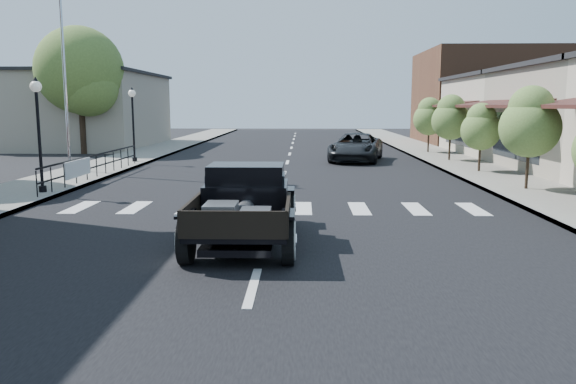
{
  "coord_description": "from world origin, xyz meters",
  "views": [
    {
      "loc": [
        0.8,
        -11.67,
        2.92
      ],
      "look_at": [
        0.47,
        0.7,
        1.0
      ],
      "focal_mm": 35.0,
      "sensor_mm": 36.0,
      "label": 1
    }
  ],
  "objects": [
    {
      "name": "ground",
      "position": [
        0.0,
        0.0,
        0.0
      ],
      "size": [
        120.0,
        120.0,
        0.0
      ],
      "primitive_type": "plane",
      "color": "black",
      "rests_on": "ground"
    },
    {
      "name": "road",
      "position": [
        0.0,
        15.0,
        0.01
      ],
      "size": [
        14.0,
        80.0,
        0.02
      ],
      "primitive_type": "cube",
      "color": "black",
      "rests_on": "ground"
    },
    {
      "name": "road_markings",
      "position": [
        0.0,
        10.0,
        0.0
      ],
      "size": [
        12.0,
        60.0,
        0.06
      ],
      "primitive_type": null,
      "color": "silver",
      "rests_on": "ground"
    },
    {
      "name": "sidewalk_left",
      "position": [
        -8.5,
        15.0,
        0.07
      ],
      "size": [
        3.0,
        80.0,
        0.15
      ],
      "primitive_type": "cube",
      "color": "gray",
      "rests_on": "ground"
    },
    {
      "name": "sidewalk_right",
      "position": [
        8.5,
        15.0,
        0.07
      ],
      "size": [
        3.0,
        80.0,
        0.15
      ],
      "primitive_type": "cube",
      "color": "gray",
      "rests_on": "ground"
    },
    {
      "name": "low_building_left",
      "position": [
        -15.0,
        28.0,
        2.5
      ],
      "size": [
        10.0,
        12.0,
        5.0
      ],
      "primitive_type": "cube",
      "color": "gray",
      "rests_on": "ground"
    },
    {
      "name": "storefront_far",
      "position": [
        15.0,
        22.0,
        2.25
      ],
      "size": [
        10.0,
        9.0,
        4.5
      ],
      "primitive_type": "cube",
      "color": "beige",
      "rests_on": "ground"
    },
    {
      "name": "far_building_right",
      "position": [
        15.5,
        32.0,
        3.5
      ],
      "size": [
        11.0,
        10.0,
        7.0
      ],
      "primitive_type": "cube",
      "color": "brown",
      "rests_on": "ground"
    },
    {
      "name": "railing",
      "position": [
        -7.3,
        10.0,
        0.65
      ],
      "size": [
        0.08,
        10.0,
        1.0
      ],
      "primitive_type": null,
      "color": "black",
      "rests_on": "sidewalk_left"
    },
    {
      "name": "banner",
      "position": [
        -7.22,
        8.0,
        0.45
      ],
      "size": [
        0.04,
        2.2,
        0.6
      ],
      "primitive_type": null,
      "color": "silver",
      "rests_on": "sidewalk_left"
    },
    {
      "name": "lamp_post_b",
      "position": [
        -7.6,
        6.0,
        1.98
      ],
      "size": [
        0.36,
        0.36,
        3.65
      ],
      "primitive_type": null,
      "color": "black",
      "rests_on": "sidewalk_left"
    },
    {
      "name": "lamp_post_c",
      "position": [
        -7.6,
        16.0,
        1.98
      ],
      "size": [
        0.36,
        0.36,
        3.65
      ],
      "primitive_type": null,
      "color": "black",
      "rests_on": "sidewalk_left"
    },
    {
      "name": "flagpole",
      "position": [
        -9.2,
        12.0,
        5.84
      ],
      "size": [
        0.12,
        0.12,
        11.38
      ],
      "primitive_type": "cylinder",
      "color": "silver",
      "rests_on": "sidewalk_left"
    },
    {
      "name": "big_tree_far",
      "position": [
        -12.5,
        22.0,
        3.78
      ],
      "size": [
        5.15,
        5.15,
        7.56
      ],
      "primitive_type": null,
      "color": "#506B2E",
      "rests_on": "ground"
    },
    {
      "name": "small_tree_b",
      "position": [
        8.3,
        7.17,
        1.79
      ],
      "size": [
        1.97,
        1.97,
        3.29
      ],
      "primitive_type": null,
      "color": "#567435",
      "rests_on": "sidewalk_right"
    },
    {
      "name": "small_tree_c",
      "position": [
        8.3,
        12.29,
        1.53
      ],
      "size": [
        1.66,
        1.66,
        2.77
      ],
      "primitive_type": null,
      "color": "#567435",
      "rests_on": "sidewalk_right"
    },
    {
      "name": "small_tree_d",
      "position": [
        8.3,
        17.22,
        1.75
      ],
      "size": [
        1.92,
        1.92,
        3.2
      ],
      "primitive_type": null,
      "color": "#567435",
      "rests_on": "sidewalk_right"
    },
    {
      "name": "small_tree_e",
      "position": [
        8.3,
        22.15,
        1.71
      ],
      "size": [
        1.87,
        1.87,
        3.12
      ],
      "primitive_type": null,
      "color": "#567435",
      "rests_on": "sidewalk_right"
    },
    {
      "name": "hotrod_pickup",
      "position": [
        -0.41,
        0.04,
        0.85
      ],
      "size": [
        2.32,
        4.93,
        1.7
      ],
      "primitive_type": null,
      "rotation": [
        0.0,
        0.0,
        0.0
      ],
      "color": "black",
      "rests_on": "ground"
    },
    {
      "name": "second_car",
      "position": [
        3.59,
        17.82,
        0.73
      ],
      "size": [
        3.49,
        5.65,
        1.46
      ],
      "primitive_type": "imported",
      "rotation": [
        0.0,
        0.0,
        -0.22
      ],
      "color": "black",
      "rests_on": "ground"
    }
  ]
}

